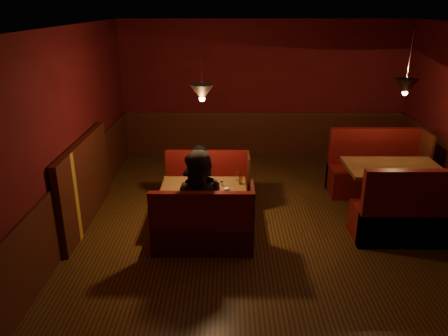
{
  "coord_description": "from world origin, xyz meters",
  "views": [
    {
      "loc": [
        -0.77,
        -5.67,
        3.18
      ],
      "look_at": [
        -0.82,
        0.23,
        0.95
      ],
      "focal_mm": 35.0,
      "sensor_mm": 36.0,
      "label": 1
    }
  ],
  "objects_px": {
    "main_table": "(205,195)",
    "second_table": "(392,179)",
    "second_bench_far": "(375,173)",
    "main_bench_far": "(208,190)",
    "diner_a": "(199,167)",
    "second_bench_near": "(414,218)",
    "main_bench_near": "(203,232)",
    "diner_b": "(202,189)"
  },
  "relations": [
    {
      "from": "main_table",
      "to": "second_bench_near",
      "type": "relative_size",
      "value": 0.78
    },
    {
      "from": "diner_a",
      "to": "diner_b",
      "type": "height_order",
      "value": "diner_b"
    },
    {
      "from": "main_bench_far",
      "to": "second_bench_near",
      "type": "xyz_separation_m",
      "value": [
        2.94,
        -1.13,
        0.07
      ]
    },
    {
      "from": "diner_a",
      "to": "second_bench_near",
      "type": "bearing_deg",
      "value": 147.61
    },
    {
      "from": "main_bench_far",
      "to": "second_bench_far",
      "type": "distance_m",
      "value": 3.0
    },
    {
      "from": "second_bench_near",
      "to": "main_bench_near",
      "type": "bearing_deg",
      "value": -174.48
    },
    {
      "from": "main_table",
      "to": "second_bench_far",
      "type": "xyz_separation_m",
      "value": [
        2.95,
        1.31,
        -0.15
      ]
    },
    {
      "from": "main_bench_far",
      "to": "main_bench_near",
      "type": "bearing_deg",
      "value": -90.0
    },
    {
      "from": "second_table",
      "to": "main_table",
      "type": "bearing_deg",
      "value": -171.32
    },
    {
      "from": "main_table",
      "to": "second_table",
      "type": "xyz_separation_m",
      "value": [
        2.92,
        0.45,
        0.09
      ]
    },
    {
      "from": "main_table",
      "to": "second_table",
      "type": "height_order",
      "value": "main_table"
    },
    {
      "from": "second_bench_far",
      "to": "diner_b",
      "type": "height_order",
      "value": "diner_b"
    },
    {
      "from": "main_bench_near",
      "to": "second_bench_near",
      "type": "distance_m",
      "value": 2.95
    },
    {
      "from": "main_bench_near",
      "to": "diner_a",
      "type": "bearing_deg",
      "value": 95.86
    },
    {
      "from": "main_table",
      "to": "second_bench_near",
      "type": "distance_m",
      "value": 2.99
    },
    {
      "from": "main_table",
      "to": "second_bench_far",
      "type": "distance_m",
      "value": 3.23
    },
    {
      "from": "main_bench_near",
      "to": "diner_a",
      "type": "height_order",
      "value": "diner_a"
    },
    {
      "from": "second_bench_far",
      "to": "main_bench_far",
      "type": "bearing_deg",
      "value": -168.34
    },
    {
      "from": "main_bench_near",
      "to": "second_table",
      "type": "bearing_deg",
      "value": 21.62
    },
    {
      "from": "second_table",
      "to": "diner_b",
      "type": "distance_m",
      "value": 3.11
    },
    {
      "from": "main_bench_near",
      "to": "diner_a",
      "type": "relative_size",
      "value": 0.95
    },
    {
      "from": "main_table",
      "to": "main_bench_near",
      "type": "relative_size",
      "value": 0.91
    },
    {
      "from": "second_table",
      "to": "diner_a",
      "type": "height_order",
      "value": "diner_a"
    },
    {
      "from": "second_bench_near",
      "to": "diner_a",
      "type": "distance_m",
      "value": 3.29
    },
    {
      "from": "second_bench_far",
      "to": "diner_b",
      "type": "xyz_separation_m",
      "value": [
        -2.96,
        -1.9,
        0.51
      ]
    },
    {
      "from": "second_bench_near",
      "to": "diner_b",
      "type": "xyz_separation_m",
      "value": [
        -2.96,
        -0.17,
        0.51
      ]
    },
    {
      "from": "main_bench_far",
      "to": "main_bench_near",
      "type": "height_order",
      "value": "same"
    },
    {
      "from": "main_bench_far",
      "to": "main_bench_near",
      "type": "xyz_separation_m",
      "value": [
        0.0,
        -1.41,
        0.0
      ]
    },
    {
      "from": "diner_a",
      "to": "second_bench_far",
      "type": "bearing_deg",
      "value": 178.92
    },
    {
      "from": "main_bench_near",
      "to": "second_table",
      "type": "distance_m",
      "value": 3.14
    },
    {
      "from": "main_bench_far",
      "to": "diner_a",
      "type": "distance_m",
      "value": 0.45
    },
    {
      "from": "second_table",
      "to": "second_bench_far",
      "type": "height_order",
      "value": "second_bench_far"
    },
    {
      "from": "main_table",
      "to": "diner_a",
      "type": "bearing_deg",
      "value": 100.81
    },
    {
      "from": "main_bench_near",
      "to": "second_bench_near",
      "type": "relative_size",
      "value": 0.85
    },
    {
      "from": "second_bench_far",
      "to": "second_bench_near",
      "type": "relative_size",
      "value": 1.0
    },
    {
      "from": "second_bench_near",
      "to": "second_table",
      "type": "bearing_deg",
      "value": 92.2
    },
    {
      "from": "main_bench_far",
      "to": "diner_b",
      "type": "height_order",
      "value": "diner_b"
    },
    {
      "from": "second_table",
      "to": "diner_a",
      "type": "distance_m",
      "value": 3.06
    },
    {
      "from": "main_bench_far",
      "to": "diner_b",
      "type": "distance_m",
      "value": 1.42
    },
    {
      "from": "main_bench_far",
      "to": "second_bench_far",
      "type": "relative_size",
      "value": 0.85
    },
    {
      "from": "main_bench_far",
      "to": "diner_a",
      "type": "xyz_separation_m",
      "value": [
        -0.14,
        -0.04,
        0.42
      ]
    },
    {
      "from": "second_bench_far",
      "to": "second_bench_near",
      "type": "bearing_deg",
      "value": -90.0
    }
  ]
}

